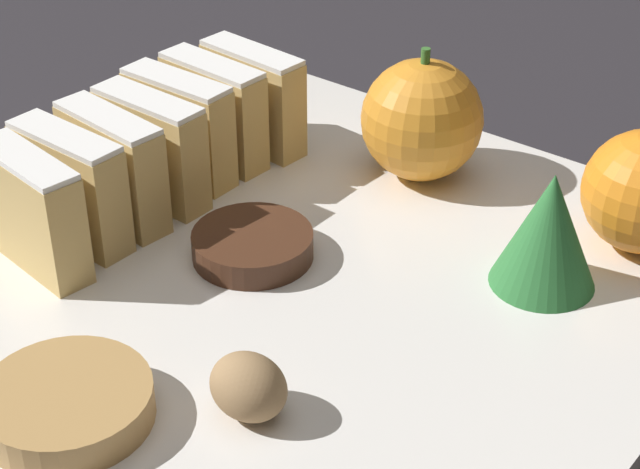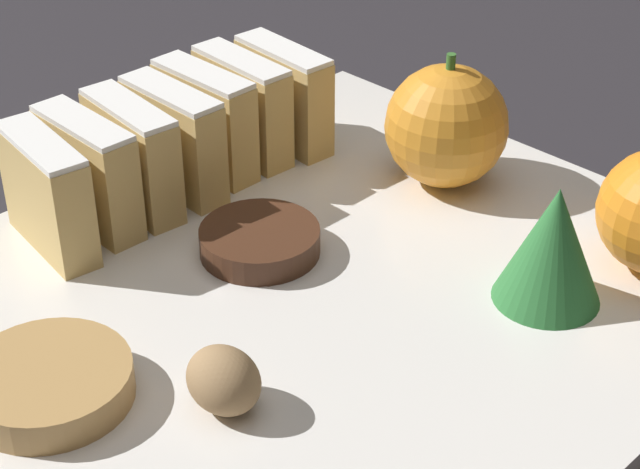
# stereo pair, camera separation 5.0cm
# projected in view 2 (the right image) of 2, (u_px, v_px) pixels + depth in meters

# --- Properties ---
(ground_plane) EXTENTS (6.00, 6.00, 0.00)m
(ground_plane) POSITION_uv_depth(u_px,v_px,m) (320.00, 307.00, 0.52)
(ground_plane) COLOR #28262B
(serving_platter) EXTENTS (0.34, 0.38, 0.01)m
(serving_platter) POSITION_uv_depth(u_px,v_px,m) (320.00, 297.00, 0.52)
(serving_platter) COLOR white
(serving_platter) RESTS_ON ground_plane
(stollen_slice_front) EXTENTS (0.07, 0.03, 0.06)m
(stollen_slice_front) POSITION_uv_depth(u_px,v_px,m) (47.00, 194.00, 0.53)
(stollen_slice_front) COLOR tan
(stollen_slice_front) RESTS_ON serving_platter
(stollen_slice_second) EXTENTS (0.07, 0.02, 0.06)m
(stollen_slice_second) POSITION_uv_depth(u_px,v_px,m) (88.00, 173.00, 0.55)
(stollen_slice_second) COLOR tan
(stollen_slice_second) RESTS_ON serving_platter
(stollen_slice_third) EXTENTS (0.07, 0.03, 0.06)m
(stollen_slice_third) POSITION_uv_depth(u_px,v_px,m) (133.00, 156.00, 0.56)
(stollen_slice_third) COLOR tan
(stollen_slice_third) RESTS_ON serving_platter
(stollen_slice_fourth) EXTENTS (0.07, 0.02, 0.06)m
(stollen_slice_fourth) POSITION_uv_depth(u_px,v_px,m) (174.00, 140.00, 0.58)
(stollen_slice_fourth) COLOR tan
(stollen_slice_fourth) RESTS_ON serving_platter
(stollen_slice_fifth) EXTENTS (0.07, 0.02, 0.06)m
(stollen_slice_fifth) POSITION_uv_depth(u_px,v_px,m) (205.00, 121.00, 0.60)
(stollen_slice_fifth) COLOR tan
(stollen_slice_fifth) RESTS_ON serving_platter
(stollen_slice_sixth) EXTENTS (0.07, 0.02, 0.06)m
(stollen_slice_sixth) POSITION_uv_depth(u_px,v_px,m) (243.00, 106.00, 0.61)
(stollen_slice_sixth) COLOR tan
(stollen_slice_sixth) RESTS_ON serving_platter
(stollen_slice_back) EXTENTS (0.07, 0.02, 0.06)m
(stollen_slice_back) POSITION_uv_depth(u_px,v_px,m) (284.00, 95.00, 0.62)
(stollen_slice_back) COLOR tan
(stollen_slice_back) RESTS_ON serving_platter
(orange_far) EXTENTS (0.07, 0.07, 0.08)m
(orange_far) POSITION_uv_depth(u_px,v_px,m) (446.00, 126.00, 0.58)
(orange_far) COLOR orange
(orange_far) RESTS_ON serving_platter
(walnut) EXTENTS (0.03, 0.03, 0.03)m
(walnut) POSITION_uv_depth(u_px,v_px,m) (224.00, 380.00, 0.43)
(walnut) COLOR #9E7A51
(walnut) RESTS_ON serving_platter
(chocolate_cookie) EXTENTS (0.06, 0.06, 0.01)m
(chocolate_cookie) POSITION_uv_depth(u_px,v_px,m) (264.00, 239.00, 0.54)
(chocolate_cookie) COLOR #472819
(chocolate_cookie) RESTS_ON serving_platter
(gingerbread_cookie) EXTENTS (0.07, 0.07, 0.02)m
(gingerbread_cookie) POSITION_uv_depth(u_px,v_px,m) (49.00, 383.00, 0.44)
(gingerbread_cookie) COLOR tan
(gingerbread_cookie) RESTS_ON serving_platter
(evergreen_sprig) EXTENTS (0.05, 0.05, 0.06)m
(evergreen_sprig) POSITION_uv_depth(u_px,v_px,m) (553.00, 245.00, 0.49)
(evergreen_sprig) COLOR #2D7538
(evergreen_sprig) RESTS_ON serving_platter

